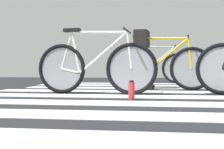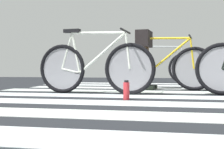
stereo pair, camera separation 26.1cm
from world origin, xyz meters
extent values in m
cube|color=#23252A|center=(0.00, 0.00, 0.01)|extent=(18.00, 14.00, 0.02)
cube|color=silver|center=(-0.10, -2.18, 0.02)|extent=(5.20, 0.44, 0.00)
cube|color=silver|center=(-0.11, -1.40, 0.02)|extent=(5.20, 0.44, 0.00)
cube|color=silver|center=(0.12, -0.63, 0.02)|extent=(5.20, 0.44, 0.00)
cube|color=silver|center=(-0.01, 0.11, 0.02)|extent=(5.20, 0.44, 0.00)
cube|color=silver|center=(-0.15, 0.87, 0.02)|extent=(5.20, 0.44, 0.00)
cube|color=silver|center=(0.00, 1.62, 0.02)|extent=(5.20, 0.44, 0.00)
cube|color=silver|center=(-0.09, 2.39, 0.02)|extent=(5.20, 0.44, 0.00)
cube|color=silver|center=(0.05, 3.16, 0.02)|extent=(5.20, 0.44, 0.00)
torus|color=black|center=(-1.60, 0.42, 0.38)|extent=(0.72, 0.13, 0.72)
torus|color=black|center=(-0.59, 0.32, 0.38)|extent=(0.72, 0.13, 0.72)
cylinder|color=gray|center=(-1.60, 0.42, 0.38)|extent=(0.60, 0.07, 0.61)
cylinder|color=gray|center=(-0.59, 0.32, 0.38)|extent=(0.60, 0.07, 0.61)
cylinder|color=white|center=(-1.04, 0.37, 0.89)|extent=(0.80, 0.11, 0.05)
cylinder|color=white|center=(-0.98, 0.36, 0.60)|extent=(0.70, 0.10, 0.59)
cylinder|color=white|center=(-1.38, 0.40, 0.61)|extent=(0.16, 0.05, 0.59)
cylinder|color=white|center=(-1.46, 0.41, 0.35)|extent=(0.29, 0.06, 0.09)
cylinder|color=white|center=(-1.52, 0.41, 0.64)|extent=(0.19, 0.04, 0.53)
cylinder|color=white|center=(-0.62, 0.32, 0.63)|extent=(0.09, 0.04, 0.50)
cube|color=black|center=(-1.44, 0.41, 0.93)|extent=(0.25, 0.11, 0.05)
cylinder|color=black|center=(-0.65, 0.33, 0.90)|extent=(0.08, 0.52, 0.03)
cylinder|color=#4C4C51|center=(-1.32, 0.39, 0.32)|extent=(0.05, 0.34, 0.02)
torus|color=black|center=(0.66, 0.51, 0.38)|extent=(0.72, 0.17, 0.72)
cylinder|color=gray|center=(0.66, 0.51, 0.38)|extent=(0.60, 0.10, 0.61)
torus|color=black|center=(-0.66, 1.40, 0.38)|extent=(0.72, 0.16, 0.72)
torus|color=black|center=(0.35, 1.25, 0.38)|extent=(0.72, 0.16, 0.72)
cylinder|color=gray|center=(-0.66, 1.40, 0.38)|extent=(0.60, 0.09, 0.61)
cylinder|color=gray|center=(0.35, 1.25, 0.38)|extent=(0.60, 0.09, 0.61)
cylinder|color=yellow|center=(-0.10, 1.32, 0.89)|extent=(0.80, 0.15, 0.05)
cylinder|color=yellow|center=(-0.04, 1.31, 0.60)|extent=(0.70, 0.13, 0.59)
cylinder|color=yellow|center=(-0.44, 1.36, 0.61)|extent=(0.16, 0.06, 0.59)
cylinder|color=yellow|center=(-0.52, 1.38, 0.35)|extent=(0.29, 0.07, 0.09)
cylinder|color=yellow|center=(-0.58, 1.38, 0.64)|extent=(0.19, 0.05, 0.53)
cylinder|color=yellow|center=(0.32, 1.26, 0.63)|extent=(0.09, 0.04, 0.50)
cube|color=black|center=(-0.50, 1.37, 0.93)|extent=(0.25, 0.12, 0.05)
cylinder|color=black|center=(0.29, 1.26, 0.90)|extent=(0.10, 0.52, 0.03)
cylinder|color=#4C4C51|center=(-0.38, 1.36, 0.32)|extent=(0.07, 0.34, 0.02)
cylinder|color=brown|center=(-0.45, 1.51, 0.53)|extent=(0.11, 0.11, 0.92)
cylinder|color=brown|center=(-0.49, 1.23, 0.53)|extent=(0.11, 0.11, 0.92)
cube|color=black|center=(-0.47, 1.37, 0.89)|extent=(0.28, 0.44, 0.28)
cube|color=black|center=(-0.38, 1.50, 0.06)|extent=(0.27, 0.14, 0.07)
cube|color=black|center=(-0.42, 1.22, 0.06)|extent=(0.27, 0.14, 0.07)
torus|color=black|center=(-0.70, 3.32, 0.38)|extent=(0.72, 0.07, 0.72)
torus|color=black|center=(0.32, 3.30, 0.38)|extent=(0.72, 0.07, 0.72)
cylinder|color=gray|center=(-0.70, 3.32, 0.38)|extent=(0.61, 0.02, 0.61)
cylinder|color=gray|center=(0.32, 3.30, 0.38)|extent=(0.61, 0.02, 0.61)
cylinder|color=#B3BABB|center=(-0.14, 3.31, 0.89)|extent=(0.80, 0.05, 0.05)
cylinder|color=#B3BABB|center=(-0.08, 3.30, 0.60)|extent=(0.70, 0.05, 0.59)
cylinder|color=#B3BABB|center=(-0.48, 3.31, 0.61)|extent=(0.15, 0.04, 0.59)
cylinder|color=#B3BABB|center=(-0.56, 3.32, 0.35)|extent=(0.29, 0.03, 0.09)
cylinder|color=#B3BABB|center=(-0.62, 3.32, 0.64)|extent=(0.18, 0.03, 0.53)
cylinder|color=#B3BABB|center=(0.29, 3.30, 0.63)|extent=(0.09, 0.03, 0.50)
cube|color=black|center=(-0.54, 3.32, 0.93)|extent=(0.24, 0.10, 0.05)
cylinder|color=black|center=(0.26, 3.30, 0.90)|extent=(0.04, 0.52, 0.03)
cylinder|color=#4C4C51|center=(-0.42, 3.31, 0.32)|extent=(0.03, 0.34, 0.02)
cylinder|color=red|center=(-0.55, -0.29, 0.12)|extent=(0.07, 0.07, 0.20)
cylinder|color=black|center=(-0.55, -0.29, 0.24)|extent=(0.05, 0.05, 0.02)
camera|label=1|loc=(-0.36, -3.64, 0.40)|focal=46.55mm
camera|label=2|loc=(-0.10, -3.64, 0.40)|focal=46.55mm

